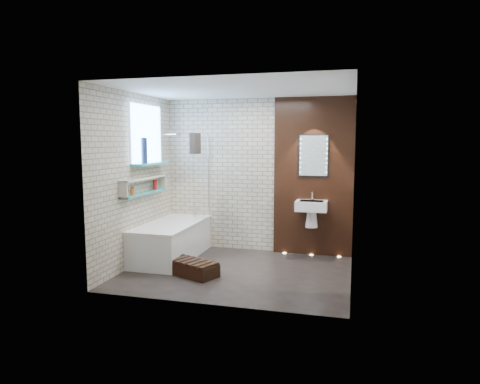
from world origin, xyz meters
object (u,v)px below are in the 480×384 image
(led_mirror, at_px, (314,156))
(walnut_step, at_px, (191,268))
(bathtub, at_px, (172,240))
(washbasin, at_px, (312,209))
(bath_screen, at_px, (201,178))

(led_mirror, height_order, walnut_step, led_mirror)
(bathtub, bearing_deg, washbasin, 16.01)
(bathtub, bearing_deg, bath_screen, 51.10)
(washbasin, bearing_deg, bath_screen, -174.22)
(washbasin, xyz_separation_m, walnut_step, (-1.55, -1.37, -0.70))
(bath_screen, bearing_deg, bathtub, -128.90)
(washbasin, bearing_deg, led_mirror, 90.00)
(walnut_step, bearing_deg, washbasin, 41.56)
(bathtub, height_order, bath_screen, bath_screen)
(bath_screen, height_order, washbasin, bath_screen)
(bath_screen, bearing_deg, walnut_step, -77.22)
(bath_screen, bearing_deg, led_mirror, 10.66)
(led_mirror, bearing_deg, washbasin, -90.00)
(bathtub, bearing_deg, led_mirror, 19.78)
(bathtub, relative_size, led_mirror, 2.49)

